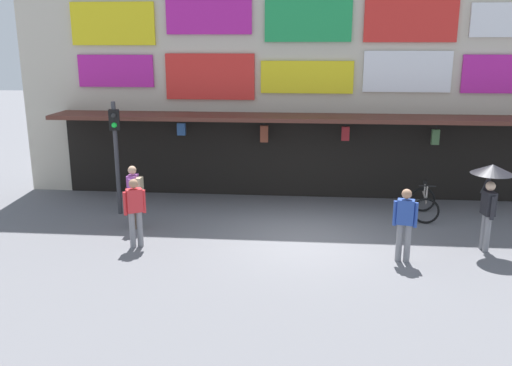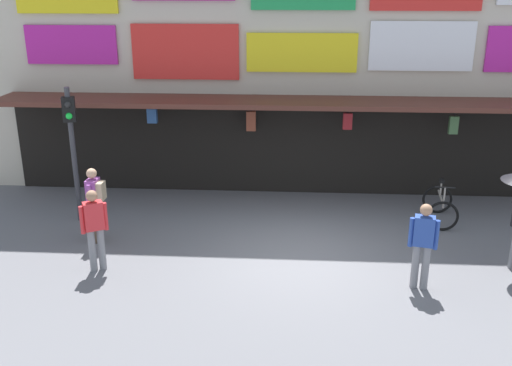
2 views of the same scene
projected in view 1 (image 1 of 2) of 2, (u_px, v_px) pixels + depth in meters
The scene contains 8 objects.
ground_plane at pixel (303, 240), 13.40m from camera, with size 80.00×80.00×0.00m, color slate.
shopfront at pixel (307, 69), 16.79m from camera, with size 18.00×2.60×8.00m.
traffic_light_near at pixel (115, 140), 14.95m from camera, with size 0.34×0.35×3.20m.
bicycle_parked at pixel (424, 204), 15.06m from camera, with size 0.86×1.24×1.05m.
pedestrian_in_green at pixel (405, 221), 11.90m from camera, with size 0.52×0.29×1.68m.
pedestrian_with_umbrella at pixel (491, 183), 12.36m from camera, with size 0.96×0.96×2.08m.
pedestrian_in_white at pixel (135, 209), 12.75m from camera, with size 0.47×0.37×1.68m.
pedestrian_in_yellow at pixel (134, 192), 14.06m from camera, with size 0.36×0.53×1.68m.
Camera 1 is at (-0.04, -12.66, 4.78)m, focal length 37.93 mm.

